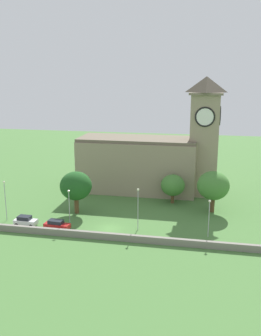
{
  "coord_description": "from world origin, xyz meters",
  "views": [
    {
      "loc": [
        16.27,
        -62.89,
        27.39
      ],
      "look_at": [
        1.87,
        9.4,
        9.17
      ],
      "focal_mm": 40.88,
      "sensor_mm": 36.0,
      "label": 1
    }
  ],
  "objects_px": {
    "church": "(151,158)",
    "tree_churchyard": "(76,186)",
    "car_red": "(57,225)",
    "tree_riverside_east": "(173,185)",
    "streetlamp_east_mid": "(209,212)",
    "tree_riverside_west": "(213,186)",
    "streetlamp_west_end": "(5,195)",
    "streetlamp_central": "(138,203)",
    "car_white": "(25,221)",
    "streetlamp_west_mid": "(69,202)"
  },
  "relations": [
    {
      "from": "car_white",
      "to": "tree_riverside_east",
      "type": "xyz_separation_m",
      "value": [
        25.51,
        18.19,
        3.05
      ]
    },
    {
      "from": "tree_riverside_east",
      "to": "tree_riverside_west",
      "type": "relative_size",
      "value": 0.75
    },
    {
      "from": "tree_riverside_west",
      "to": "streetlamp_west_end",
      "type": "bearing_deg",
      "value": -162.15
    },
    {
      "from": "streetlamp_west_mid",
      "to": "tree_churchyard",
      "type": "height_order",
      "value": "tree_churchyard"
    },
    {
      "from": "tree_churchyard",
      "to": "tree_riverside_west",
      "type": "distance_m",
      "value": 27.5
    },
    {
      "from": "church",
      "to": "streetlamp_central",
      "type": "bearing_deg",
      "value": -87.41
    },
    {
      "from": "church",
      "to": "streetlamp_east_mid",
      "type": "relative_size",
      "value": 4.87
    },
    {
      "from": "church",
      "to": "tree_churchyard",
      "type": "distance_m",
      "value": 21.99
    },
    {
      "from": "streetlamp_west_mid",
      "to": "tree_riverside_east",
      "type": "height_order",
      "value": "streetlamp_west_mid"
    },
    {
      "from": "car_red",
      "to": "streetlamp_west_mid",
      "type": "height_order",
      "value": "streetlamp_west_mid"
    },
    {
      "from": "church",
      "to": "tree_riverside_west",
      "type": "xyz_separation_m",
      "value": [
        14.28,
        -11.85,
        -2.44
      ]
    },
    {
      "from": "streetlamp_west_mid",
      "to": "streetlamp_west_end",
      "type": "bearing_deg",
      "value": -179.41
    },
    {
      "from": "car_red",
      "to": "church",
      "type": "bearing_deg",
      "value": 63.41
    },
    {
      "from": "tree_riverside_east",
      "to": "tree_riverside_west",
      "type": "bearing_deg",
      "value": -24.81
    },
    {
      "from": "streetlamp_west_end",
      "to": "streetlamp_central",
      "type": "bearing_deg",
      "value": 1.08
    },
    {
      "from": "streetlamp_west_end",
      "to": "streetlamp_east_mid",
      "type": "distance_m",
      "value": 37.94
    },
    {
      "from": "streetlamp_west_end",
      "to": "tree_riverside_east",
      "type": "relative_size",
      "value": 1.23
    },
    {
      "from": "tree_riverside_west",
      "to": "church",
      "type": "bearing_deg",
      "value": 140.31
    },
    {
      "from": "tree_riverside_east",
      "to": "tree_churchyard",
      "type": "bearing_deg",
      "value": -151.57
    },
    {
      "from": "car_red",
      "to": "tree_riverside_east",
      "type": "relative_size",
      "value": 0.76
    },
    {
      "from": "church",
      "to": "streetlamp_west_end",
      "type": "distance_m",
      "value": 34.57
    },
    {
      "from": "streetlamp_central",
      "to": "tree_churchyard",
      "type": "relative_size",
      "value": 0.9
    },
    {
      "from": "streetlamp_west_mid",
      "to": "tree_riverside_west",
      "type": "relative_size",
      "value": 0.81
    },
    {
      "from": "streetlamp_west_end",
      "to": "tree_riverside_east",
      "type": "xyz_separation_m",
      "value": [
        30.28,
        16.35,
        -1.14
      ]
    },
    {
      "from": "car_red",
      "to": "tree_riverside_west",
      "type": "bearing_deg",
      "value": 28.13
    },
    {
      "from": "streetlamp_west_mid",
      "to": "streetlamp_east_mid",
      "type": "relative_size",
      "value": 1.02
    },
    {
      "from": "streetlamp_east_mid",
      "to": "tree_riverside_east",
      "type": "xyz_separation_m",
      "value": [
        -7.65,
        16.61,
        -0.5
      ]
    },
    {
      "from": "car_white",
      "to": "tree_churchyard",
      "type": "bearing_deg",
      "value": 49.18
    },
    {
      "from": "church",
      "to": "tree_churchyard",
      "type": "height_order",
      "value": "church"
    },
    {
      "from": "tree_churchyard",
      "to": "tree_riverside_west",
      "type": "height_order",
      "value": "tree_churchyard"
    },
    {
      "from": "car_red",
      "to": "streetlamp_west_end",
      "type": "bearing_deg",
      "value": 168.31
    },
    {
      "from": "tree_riverside_west",
      "to": "tree_riverside_east",
      "type": "bearing_deg",
      "value": 155.19
    },
    {
      "from": "streetlamp_central",
      "to": "car_white",
      "type": "bearing_deg",
      "value": -173.63
    },
    {
      "from": "car_red",
      "to": "streetlamp_central",
      "type": "relative_size",
      "value": 0.62
    },
    {
      "from": "church",
      "to": "streetlamp_west_mid",
      "type": "relative_size",
      "value": 4.78
    },
    {
      "from": "streetlamp_west_mid",
      "to": "tree_riverside_east",
      "type": "distance_m",
      "value": 23.93
    },
    {
      "from": "streetlamp_west_end",
      "to": "church",
      "type": "bearing_deg",
      "value": 44.88
    },
    {
      "from": "streetlamp_east_mid",
      "to": "car_red",
      "type": "bearing_deg",
      "value": -175.66
    },
    {
      "from": "car_white",
      "to": "tree_churchyard",
      "type": "relative_size",
      "value": 0.5
    },
    {
      "from": "streetlamp_central",
      "to": "tree_riverside_west",
      "type": "height_order",
      "value": "tree_riverside_west"
    },
    {
      "from": "streetlamp_east_mid",
      "to": "tree_churchyard",
      "type": "bearing_deg",
      "value": 165.68
    },
    {
      "from": "church",
      "to": "tree_churchyard",
      "type": "xyz_separation_m",
      "value": [
        -12.54,
        -17.92,
        -2.28
      ]
    },
    {
      "from": "streetlamp_west_end",
      "to": "tree_riverside_west",
      "type": "relative_size",
      "value": 0.93
    },
    {
      "from": "streetlamp_west_end",
      "to": "tree_churchyard",
      "type": "relative_size",
      "value": 0.91
    },
    {
      "from": "car_red",
      "to": "streetlamp_east_mid",
      "type": "xyz_separation_m",
      "value": [
        26.84,
        2.04,
        3.62
      ]
    },
    {
      "from": "church",
      "to": "car_white",
      "type": "relative_size",
      "value": 7.64
    },
    {
      "from": "tree_riverside_west",
      "to": "car_red",
      "type": "bearing_deg",
      "value": -151.87
    },
    {
      "from": "tree_churchyard",
      "to": "streetlamp_west_end",
      "type": "bearing_deg",
      "value": -151.72
    },
    {
      "from": "car_red",
      "to": "streetlamp_west_end",
      "type": "relative_size",
      "value": 0.62
    },
    {
      "from": "streetlamp_west_end",
      "to": "streetlamp_central",
      "type": "height_order",
      "value": "streetlamp_west_end"
    }
  ]
}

